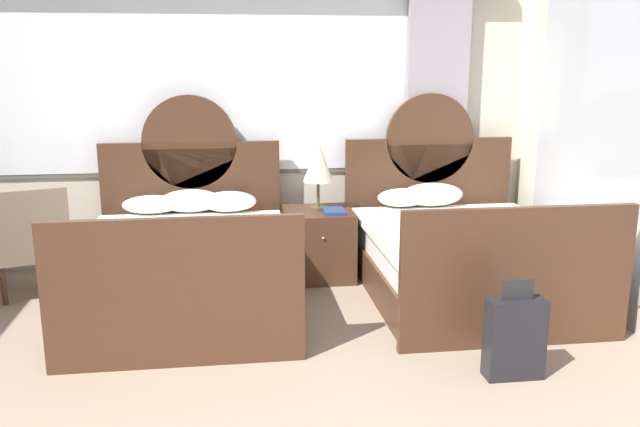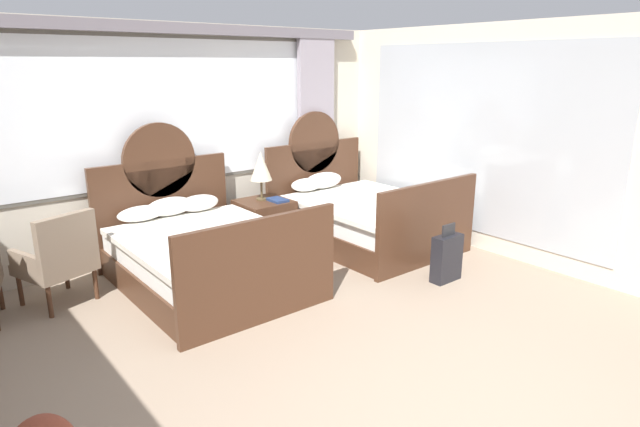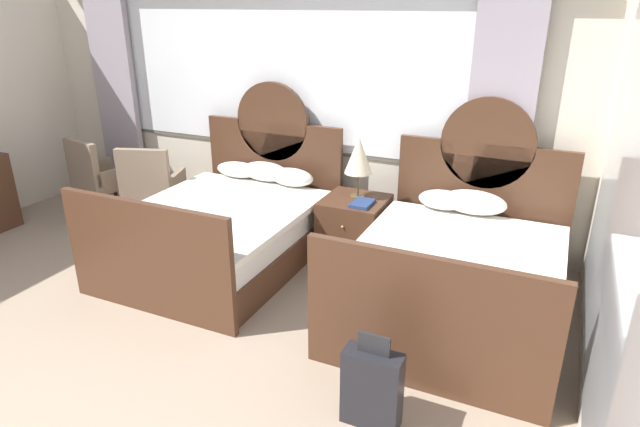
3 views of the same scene
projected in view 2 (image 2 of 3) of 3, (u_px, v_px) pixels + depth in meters
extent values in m
cube|color=beige|center=(155.00, 144.00, 6.14)|extent=(6.32, 0.07, 2.70)
cube|color=#605B52|center=(154.00, 112.00, 6.01)|extent=(4.27, 0.02, 1.70)
cube|color=white|center=(154.00, 112.00, 6.01)|extent=(4.19, 0.02, 1.62)
cube|color=#998E99|center=(316.00, 133.00, 7.43)|extent=(0.58, 0.08, 2.60)
cube|color=slate|center=(150.00, 27.00, 5.70)|extent=(5.82, 0.10, 0.12)
cube|color=beige|center=(503.00, 143.00, 6.22)|extent=(0.07, 4.91, 2.70)
cube|color=#B2B7BC|center=(479.00, 140.00, 6.41)|extent=(0.01, 3.44, 2.27)
cube|color=#472B1C|center=(208.00, 273.00, 5.53)|extent=(1.54, 2.01, 0.30)
cube|color=white|center=(206.00, 249.00, 5.46)|extent=(1.48, 1.91, 0.22)
cube|color=silver|center=(209.00, 238.00, 5.36)|extent=(1.58, 1.81, 0.06)
cube|color=#472B1C|center=(164.00, 211.00, 6.18)|extent=(1.62, 0.06, 1.19)
cylinder|color=#472B1C|center=(159.00, 160.00, 6.02)|extent=(0.85, 0.06, 0.85)
cube|color=#472B1C|center=(261.00, 272.00, 4.66)|extent=(1.62, 0.06, 0.97)
ellipsoid|color=white|center=(141.00, 213.00, 5.81)|extent=(0.52, 0.27, 0.16)
ellipsoid|color=white|center=(170.00, 206.00, 6.01)|extent=(0.55, 0.25, 0.21)
ellipsoid|color=white|center=(199.00, 203.00, 6.19)|extent=(0.49, 0.26, 0.19)
cube|color=#472B1C|center=(364.00, 231.00, 6.88)|extent=(1.54, 2.01, 0.30)
cube|color=white|center=(365.00, 212.00, 6.81)|extent=(1.48, 1.91, 0.22)
cube|color=silver|center=(369.00, 202.00, 6.71)|extent=(1.58, 1.81, 0.06)
cube|color=#472B1C|center=(315.00, 184.00, 7.54)|extent=(1.62, 0.06, 1.19)
cylinder|color=#472B1C|center=(314.00, 142.00, 7.37)|extent=(0.85, 0.06, 0.85)
cube|color=#472B1C|center=(428.00, 225.00, 6.02)|extent=(1.62, 0.06, 0.97)
ellipsoid|color=white|center=(306.00, 185.00, 7.16)|extent=(0.45, 0.32, 0.17)
ellipsoid|color=white|center=(324.00, 180.00, 7.31)|extent=(0.59, 0.29, 0.22)
cube|color=#472B1C|center=(265.00, 225.00, 6.63)|extent=(0.60, 0.60, 0.62)
sphere|color=tan|center=(279.00, 220.00, 6.36)|extent=(0.02, 0.02, 0.02)
cylinder|color=brown|center=(262.00, 199.00, 6.59)|extent=(0.14, 0.14, 0.02)
cylinder|color=brown|center=(262.00, 189.00, 6.56)|extent=(0.03, 0.03, 0.23)
cone|color=beige|center=(261.00, 166.00, 6.48)|extent=(0.27, 0.27, 0.35)
cube|color=navy|center=(277.00, 200.00, 6.53)|extent=(0.18, 0.26, 0.03)
cube|color=#84705B|center=(56.00, 267.00, 5.10)|extent=(0.73, 0.73, 0.10)
cube|color=#84705B|center=(67.00, 241.00, 4.89)|extent=(0.57, 0.26, 0.50)
cube|color=#84705B|center=(78.00, 246.00, 5.27)|extent=(0.23, 0.51, 0.16)
cube|color=#84705B|center=(27.00, 262.00, 4.85)|extent=(0.23, 0.51, 0.16)
cylinder|color=#472B1C|center=(66.00, 274.00, 5.47)|extent=(0.04, 0.04, 0.32)
cylinder|color=#472B1C|center=(20.00, 290.00, 5.08)|extent=(0.04, 0.04, 0.32)
cylinder|color=#472B1C|center=(96.00, 284.00, 5.23)|extent=(0.04, 0.04, 0.32)
cylinder|color=#472B1C|center=(50.00, 302.00, 4.84)|extent=(0.04, 0.04, 0.32)
cylinder|color=#472B1C|center=(0.00, 294.00, 5.01)|extent=(0.04, 0.04, 0.32)
cube|color=black|center=(447.00, 258.00, 5.65)|extent=(0.35, 0.15, 0.50)
cube|color=#232326|center=(449.00, 230.00, 5.56)|extent=(0.19, 0.02, 0.13)
cylinder|color=black|center=(437.00, 281.00, 5.62)|extent=(0.05, 0.02, 0.05)
cylinder|color=black|center=(453.00, 275.00, 5.79)|extent=(0.05, 0.02, 0.05)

